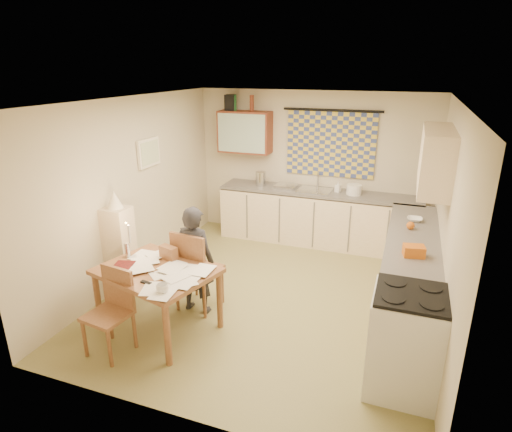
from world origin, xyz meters
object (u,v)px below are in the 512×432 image
at_px(counter_right, 409,277).
at_px(person, 195,260).
at_px(counter_back, 317,218).
at_px(chair_far, 199,284).
at_px(stove, 406,342).
at_px(shelf_stand, 120,252).
at_px(dining_table, 159,299).

distance_m(counter_right, person, 2.60).
relative_size(counter_back, person, 2.44).
height_order(chair_far, person, person).
relative_size(stove, chair_far, 0.97).
relative_size(counter_right, shelf_stand, 2.47).
height_order(counter_back, chair_far, chair_far).
relative_size(dining_table, chair_far, 1.37).
xyz_separation_m(counter_back, person, (-0.93, -2.60, 0.23)).
relative_size(counter_right, dining_table, 2.06).
height_order(dining_table, chair_far, chair_far).
relative_size(chair_far, person, 0.77).
distance_m(counter_back, chair_far, 2.70).
relative_size(counter_back, shelf_stand, 2.76).
bearing_deg(person, chair_far, -88.12).
bearing_deg(dining_table, person, 81.31).
xyz_separation_m(counter_right, shelf_stand, (-3.54, -0.85, 0.15)).
bearing_deg(chair_far, person, 97.78).
bearing_deg(person, dining_table, 67.85).
bearing_deg(shelf_stand, counter_right, 13.51).
xyz_separation_m(dining_table, chair_far, (0.22, 0.56, -0.06)).
height_order(person, shelf_stand, person).
relative_size(dining_table, shelf_stand, 1.20).
distance_m(counter_right, stove, 1.46).
bearing_deg(person, stove, 168.56).
distance_m(stove, dining_table, 2.66).
relative_size(person, shelf_stand, 1.13).
xyz_separation_m(stove, chair_far, (-2.44, 0.63, -0.18)).
bearing_deg(stove, counter_back, 115.39).
height_order(counter_right, dining_table, counter_right).
bearing_deg(person, counter_back, -108.17).
height_order(counter_back, stove, stove).
bearing_deg(person, shelf_stand, -0.52).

